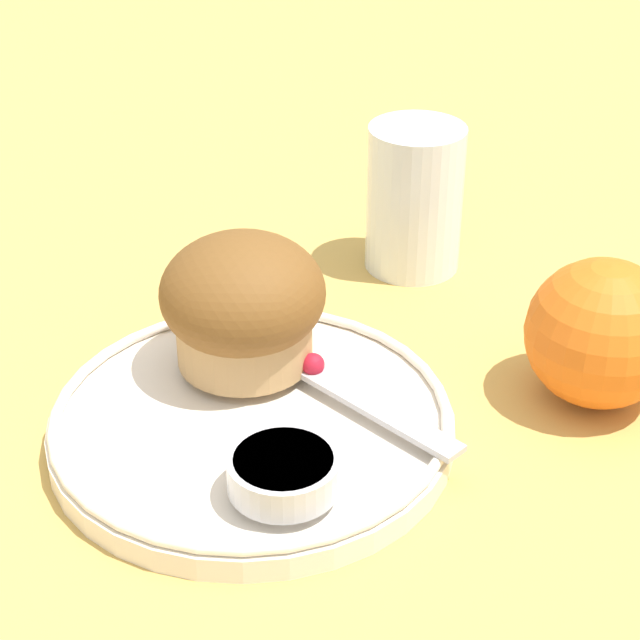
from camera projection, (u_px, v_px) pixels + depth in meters
name	position (u px, v px, depth m)	size (l,w,h in m)	color
ground_plane	(254.00, 427.00, 0.60)	(3.00, 3.00, 0.00)	tan
plate	(252.00, 423.00, 0.58)	(0.22, 0.22, 0.02)	silver
muffin	(243.00, 304.00, 0.60)	(0.09, 0.09, 0.08)	tan
cream_ramekin	(283.00, 471.00, 0.52)	(0.06, 0.06, 0.02)	silver
berry_pair	(306.00, 358.00, 0.61)	(0.03, 0.01, 0.01)	#B7192D
butter_knife	(329.00, 382.00, 0.59)	(0.18, 0.05, 0.00)	#B7B7BC
orange_fruit	(601.00, 333.00, 0.60)	(0.09, 0.09, 0.09)	orange
juice_glass	(414.00, 198.00, 0.73)	(0.07, 0.07, 0.10)	silver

